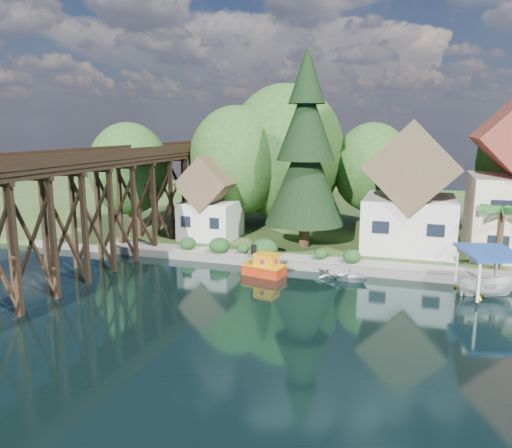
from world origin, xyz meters
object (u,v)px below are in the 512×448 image
(boat_canopy, at_px, (488,277))
(boat_white_a, at_px, (344,273))
(palm_tree, at_px, (502,211))
(tugboat, at_px, (265,266))
(conifer, at_px, (306,153))
(trestle_bridge, at_px, (106,198))
(boat_yellow, at_px, (475,286))
(shed, at_px, (211,203))
(house_left, at_px, (410,195))

(boat_canopy, bearing_deg, boat_white_a, 173.28)
(palm_tree, height_order, tugboat, palm_tree)
(conifer, relative_size, palm_tree, 3.41)
(trestle_bridge, height_order, boat_yellow, trestle_bridge)
(tugboat, distance_m, boat_canopy, 15.25)
(shed, relative_size, conifer, 0.46)
(shed, bearing_deg, boat_yellow, -21.21)
(palm_tree, bearing_deg, house_left, 143.25)
(house_left, relative_size, tugboat, 3.22)
(house_left, height_order, boat_white_a, house_left)
(boat_white_a, distance_m, boat_canopy, 9.54)
(house_left, relative_size, palm_tree, 2.21)
(house_left, bearing_deg, tugboat, -134.44)
(shed, height_order, boat_canopy, shed)
(boat_canopy, height_order, boat_yellow, boat_canopy)
(trestle_bridge, relative_size, house_left, 4.01)
(boat_white_a, height_order, boat_yellow, boat_yellow)
(house_left, height_order, shed, house_left)
(shed, relative_size, boat_yellow, 3.23)
(tugboat, relative_size, boat_white_a, 0.88)
(house_left, distance_m, boat_yellow, 12.05)
(trestle_bridge, distance_m, palm_tree, 30.15)
(boat_white_a, relative_size, boat_canopy, 0.73)
(boat_white_a, relative_size, boat_yellow, 1.61)
(shed, bearing_deg, conifer, -5.16)
(house_left, bearing_deg, boat_white_a, -114.66)
(palm_tree, bearing_deg, boat_white_a, -158.48)
(house_left, xyz_separation_m, shed, (-18.00, -1.50, -1.31))
(shed, height_order, tugboat, shed)
(trestle_bridge, bearing_deg, shed, 61.81)
(house_left, bearing_deg, boat_yellow, -66.27)
(trestle_bridge, bearing_deg, boat_yellow, 1.24)
(trestle_bridge, relative_size, conifer, 2.59)
(house_left, relative_size, boat_canopy, 2.05)
(trestle_bridge, xyz_separation_m, boat_canopy, (28.24, 0.59, -4.04))
(boat_yellow, bearing_deg, trestle_bridge, 84.79)
(shed, distance_m, boat_yellow, 24.34)
(boat_canopy, distance_m, boat_yellow, 1.00)
(house_left, xyz_separation_m, tugboat, (-10.00, -10.20, -4.46))
(tugboat, bearing_deg, shed, 132.62)
(palm_tree, bearing_deg, tugboat, -162.23)
(shed, distance_m, boat_white_a, 16.14)
(house_left, distance_m, boat_canopy, 12.12)
(boat_canopy, relative_size, boat_yellow, 2.22)
(conifer, bearing_deg, trestle_bridge, -149.24)
(boat_yellow, bearing_deg, house_left, 17.27)
(boat_canopy, bearing_deg, house_left, 117.08)
(palm_tree, height_order, boat_yellow, palm_tree)
(boat_canopy, bearing_deg, tugboat, 179.84)
(tugboat, bearing_deg, palm_tree, 17.77)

